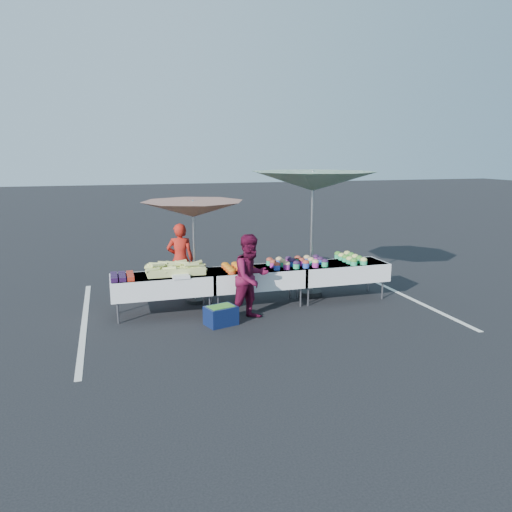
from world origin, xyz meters
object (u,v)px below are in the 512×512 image
object	(u,v)px
table_center	(256,277)
umbrella_left	(193,210)
table_left	(162,284)
umbrella_right	(313,182)
table_right	(340,271)
vendor	(180,259)
customer	(251,278)
storage_bin	(221,315)

from	to	relation	value
table_center	umbrella_left	distance (m)	1.79
table_left	umbrella_right	xyz separation A→B (m)	(3.12, 0.40, 1.78)
table_center	table_right	distance (m)	1.80
table_left	vendor	xyz separation A→B (m)	(0.51, 1.21, 0.18)
umbrella_right	table_left	bearing A→B (deg)	-172.69
table_center	vendor	bearing A→B (deg)	136.69
table_right	umbrella_left	size ratio (longest dim) A/B	0.90
umbrella_left	umbrella_right	xyz separation A→B (m)	(2.42, -0.18, 0.50)
customer	vendor	bearing A→B (deg)	93.11
table_center	vendor	distance (m)	1.78
vendor	storage_bin	xyz separation A→B (m)	(0.39, -2.09, -0.59)
table_left	storage_bin	distance (m)	1.32
table_left	vendor	size ratio (longest dim) A/B	1.22
table_right	vendor	xyz separation A→B (m)	(-3.09, 1.21, 0.18)
customer	umbrella_left	distance (m)	1.89
table_center	vendor	xyz separation A→B (m)	(-1.29, 1.21, 0.18)
table_left	table_center	size ratio (longest dim) A/B	1.00
umbrella_left	customer	bearing A→B (deg)	-59.54
table_center	umbrella_left	size ratio (longest dim) A/B	0.90
table_center	customer	size ratio (longest dim) A/B	1.20
table_left	vendor	world-z (taller)	vendor
vendor	storage_bin	world-z (taller)	vendor
umbrella_right	customer	bearing A→B (deg)	-144.87
table_right	umbrella_right	world-z (taller)	umbrella_right
umbrella_right	umbrella_left	bearing A→B (deg)	175.69
vendor	table_right	bearing A→B (deg)	171.77
customer	umbrella_right	size ratio (longest dim) A/B	0.50
storage_bin	umbrella_right	bearing A→B (deg)	12.90
table_right	umbrella_left	xyz separation A→B (m)	(-2.90, 0.58, 1.28)
customer	storage_bin	world-z (taller)	customer
umbrella_right	table_right	bearing A→B (deg)	-39.68
customer	umbrella_right	bearing A→B (deg)	11.92
table_left	umbrella_right	size ratio (longest dim) A/B	0.60
vendor	storage_bin	distance (m)	2.20
table_right	vendor	distance (m)	3.32
table_center	customer	distance (m)	0.84
umbrella_left	umbrella_right	bearing A→B (deg)	-4.31
table_left	umbrella_right	world-z (taller)	umbrella_right
storage_bin	table_right	bearing A→B (deg)	0.97
table_left	table_center	bearing A→B (deg)	0.00
table_center	vendor	world-z (taller)	vendor
table_center	table_right	bearing A→B (deg)	0.00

